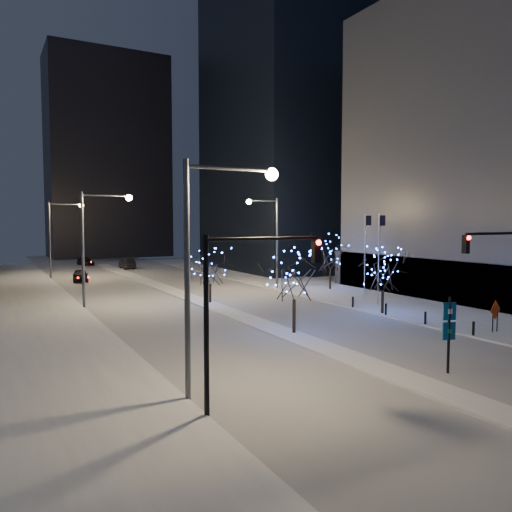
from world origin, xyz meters
TOP-DOWN VIEW (x-y plane):
  - ground at (0.00, 0.00)m, footprint 160.00×160.00m
  - road at (0.00, 35.00)m, footprint 20.00×130.00m
  - median at (0.00, 30.00)m, footprint 2.00×80.00m
  - east_sidewalk at (15.00, 20.00)m, footprint 10.00×90.00m
  - west_sidewalk at (-14.00, 20.00)m, footprint 8.00×90.00m
  - plinth at (34.00, 18.00)m, footprint 30.00×24.00m
  - horizon_block at (6.00, 92.00)m, footprint 24.00×14.00m
  - street_lamp_w_near at (-8.94, 2.00)m, footprint 4.40×0.56m
  - street_lamp_w_mid at (-8.94, 27.00)m, footprint 4.40×0.56m
  - street_lamp_w_far at (-8.94, 52.00)m, footprint 4.40×0.56m
  - street_lamp_east at (10.08, 30.00)m, footprint 3.90×0.56m
  - traffic_signal_west at (-8.44, -0.00)m, footprint 5.26×0.43m
  - traffic_signal_east at (8.94, 1.00)m, footprint 5.26×0.43m
  - flagpoles at (13.37, 17.25)m, footprint 1.35×2.60m
  - bollards at (10.20, 10.00)m, footprint 0.16×12.16m
  - car_near at (-7.05, 47.38)m, footprint 2.33×4.64m
  - car_mid at (2.18, 61.23)m, footprint 1.84×4.95m
  - car_far at (-2.55, 70.67)m, footprint 2.53×4.83m
  - holiday_tree_median_near at (0.50, 10.20)m, footprint 5.00×5.00m
  - holiday_tree_median_far at (0.50, 24.18)m, footprint 4.43×4.43m
  - holiday_tree_plaza_near at (10.50, 12.71)m, footprint 5.16×5.16m
  - holiday_tree_plaza_far at (15.44, 26.19)m, footprint 5.18×5.18m
  - wayfinding_sign at (2.60, -0.49)m, footprint 0.67×0.26m
  - construction_sign at (12.31, 4.00)m, footprint 1.28×0.25m

SIDE VIEW (x-z plane):
  - ground at x=0.00m, z-range 0.00..0.00m
  - road at x=0.00m, z-range 0.00..0.02m
  - median at x=0.00m, z-range 0.00..0.15m
  - east_sidewalk at x=15.00m, z-range 0.00..0.15m
  - west_sidewalk at x=-14.00m, z-range 0.00..0.15m
  - bollards at x=10.20m, z-range 0.15..1.05m
  - car_far at x=-2.55m, z-range 0.00..1.34m
  - car_near at x=-7.05m, z-range 0.00..1.52m
  - car_mid at x=2.18m, z-range 0.00..1.62m
  - construction_sign at x=12.31m, z-range 0.37..2.49m
  - plinth at x=34.00m, z-range 0.00..4.00m
  - wayfinding_sign at x=2.60m, z-range 0.43..4.24m
  - holiday_tree_median_far at x=0.50m, z-range 0.83..5.86m
  - holiday_tree_plaza_near at x=10.50m, z-range 0.91..6.07m
  - holiday_tree_plaza_far at x=15.44m, z-range 0.92..6.79m
  - holiday_tree_median_near at x=0.50m, z-range 1.09..6.69m
  - traffic_signal_west at x=-8.44m, z-range 1.26..8.26m
  - traffic_signal_east at x=8.94m, z-range 1.26..8.26m
  - flagpoles at x=13.37m, z-range 0.80..8.80m
  - street_lamp_east at x=10.08m, z-range 1.45..11.45m
  - street_lamp_w_near at x=-8.94m, z-range 1.50..11.50m
  - street_lamp_w_mid at x=-8.94m, z-range 1.50..11.50m
  - street_lamp_w_far at x=-8.94m, z-range 1.50..11.50m
  - horizon_block at x=6.00m, z-range 0.00..42.00m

